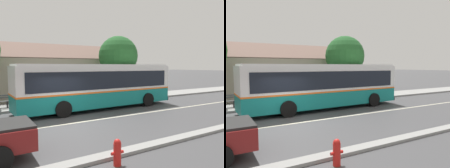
{
  "view_description": "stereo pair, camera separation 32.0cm",
  "coord_description": "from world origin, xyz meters",
  "views": [
    {
      "loc": [
        -3.98,
        -10.81,
        3.02
      ],
      "look_at": [
        4.97,
        3.87,
        1.63
      ],
      "focal_mm": 35.0,
      "sensor_mm": 36.0,
      "label": 1
    },
    {
      "loc": [
        -3.71,
        -10.97,
        3.02
      ],
      "look_at": [
        4.97,
        3.87,
        1.63
      ],
      "focal_mm": 35.0,
      "sensor_mm": 36.0,
      "label": 2
    }
  ],
  "objects": [
    {
      "name": "ground_plane",
      "position": [
        0.0,
        0.0,
        0.0
      ],
      "size": [
        300.0,
        300.0,
        0.0
      ],
      "primitive_type": "plane",
      "color": "#424244"
    },
    {
      "name": "sidewalk_far",
      "position": [
        0.0,
        6.0,
        0.07
      ],
      "size": [
        60.0,
        3.0,
        0.15
      ],
      "primitive_type": "cube",
      "color": "gray",
      "rests_on": "ground"
    },
    {
      "name": "curb_near",
      "position": [
        0.0,
        -4.75,
        0.06
      ],
      "size": [
        60.0,
        0.5,
        0.12
      ],
      "primitive_type": "cube",
      "color": "gray",
      "rests_on": "ground"
    },
    {
      "name": "lane_divider_stripe",
      "position": [
        0.0,
        0.0,
        0.0
      ],
      "size": [
        60.0,
        0.16,
        0.01
      ],
      "primitive_type": "cube",
      "color": "beige",
      "rests_on": "ground"
    },
    {
      "name": "community_building",
      "position": [
        0.02,
        14.21,
        1.99
      ],
      "size": [
        22.04,
        10.95,
        6.6
      ],
      "color": "tan",
      "rests_on": "ground"
    },
    {
      "name": "transit_bus",
      "position": [
        3.31,
        2.9,
        1.7
      ],
      "size": [
        11.66,
        3.08,
        3.16
      ],
      "color": "#147F7A",
      "rests_on": "ground"
    },
    {
      "name": "bench_down_street",
      "position": [
        2.01,
        5.74,
        0.57
      ],
      "size": [
        1.77,
        0.51,
        0.94
      ],
      "color": "#4C4C4C",
      "rests_on": "sidewalk_far"
    },
    {
      "name": "street_tree_primary",
      "position": [
        7.37,
        6.68,
        3.87
      ],
      "size": [
        3.72,
        3.72,
        5.87
      ],
      "color": "#4C3828",
      "rests_on": "ground"
    },
    {
      "name": "fire_hydrant",
      "position": [
        -0.5,
        -5.4,
        0.43
      ],
      "size": [
        0.42,
        0.24,
        0.83
      ],
      "color": "red",
      "rests_on": "ground"
    },
    {
      "name": "bus_stop_sign",
      "position": [
        10.23,
        4.99,
        1.64
      ],
      "size": [
        0.36,
        0.07,
        2.4
      ],
      "color": "gray",
      "rests_on": "sidewalk_far"
    }
  ]
}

